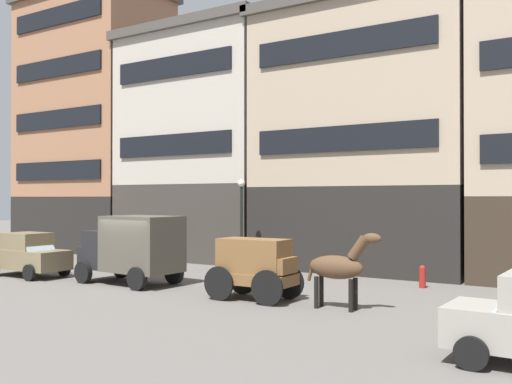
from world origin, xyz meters
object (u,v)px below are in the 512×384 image
Objects in this scene: streetlamp_curbside at (241,212)px; sedan_dark at (28,255)px; draft_horse at (339,267)px; pedestrian_officer at (152,246)px; cargo_wagon at (255,265)px; fire_hydrant_curbside at (422,276)px; delivery_truck_near at (131,247)px.

sedan_dark is at bearing -139.41° from streetlamp_curbside.
pedestrian_officer is (-11.87, 4.77, -0.29)m from draft_horse.
streetlamp_curbside is (-4.21, 5.44, 1.52)m from cargo_wagon.
pedestrian_officer is (2.16, 5.22, 0.07)m from sedan_dark.
pedestrian_officer reaches higher than fire_hydrant_curbside.
pedestrian_officer is at bearing 124.56° from delivery_truck_near.
delivery_truck_near is at bearing -152.45° from fire_hydrant_curbside.
pedestrian_officer is (-3.06, 4.45, -0.44)m from delivery_truck_near.
cargo_wagon is at bearing -52.21° from streetlamp_curbside.
delivery_truck_near is 10.99m from fire_hydrant_curbside.
cargo_wagon is at bearing 2.30° from sedan_dark.
delivery_truck_near is 1.08× the size of streetlamp_curbside.
streetlamp_curbside is at bearing 72.21° from delivery_truck_near.
delivery_truck_near is 1.20× the size of sedan_dark.
streetlamp_curbside is (1.64, 5.11, 1.25)m from delivery_truck_near.
streetlamp_curbside reaches higher than cargo_wagon.
draft_horse is (2.95, 0.00, 0.12)m from cargo_wagon.
delivery_truck_near is 5.30m from sedan_dark.
fire_hydrant_curbside is at bearing 54.45° from cargo_wagon.
sedan_dark reaches higher than fire_hydrant_curbside.
delivery_truck_near is 2.47× the size of pedestrian_officer.
delivery_truck_near is 5.34× the size of fire_hydrant_curbside.
delivery_truck_near is at bearing 177.90° from draft_horse.
sedan_dark is 2.06× the size of pedestrian_officer.
pedestrian_officer is 5.04m from streetlamp_curbside.
delivery_truck_near is at bearing 8.37° from sedan_dark.
delivery_truck_near reaches higher than draft_horse.
streetlamp_curbside reaches higher than draft_horse.
streetlamp_curbside is (6.86, 5.88, 1.76)m from sedan_dark.
pedestrian_officer is at bearing 158.10° from draft_horse.
cargo_wagon is 11.09m from sedan_dark.
delivery_truck_near reaches higher than sedan_dark.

